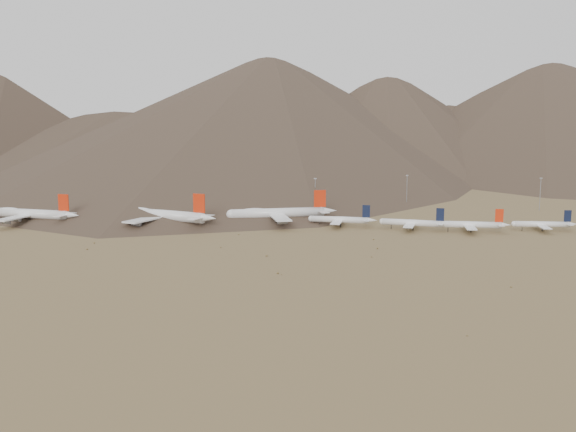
# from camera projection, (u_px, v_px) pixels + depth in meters

# --- Properties ---
(ground) EXTENTS (3000.00, 3000.00, 0.00)m
(ground) POSITION_uv_depth(u_px,v_px,m) (240.00, 234.00, 395.70)
(ground) COLOR olive
(ground) RESTS_ON ground
(mountain_ridge) EXTENTS (4400.00, 1000.00, 300.00)m
(mountain_ridge) POSITION_uv_depth(u_px,v_px,m) (329.00, 77.00, 1255.93)
(mountain_ridge) COLOR brown
(mountain_ridge) RESTS_ON ground
(widebody_west) EXTENTS (71.72, 56.06, 21.49)m
(widebody_west) POSITION_uv_depth(u_px,v_px,m) (30.00, 214.00, 431.72)
(widebody_west) COLOR white
(widebody_west) RESTS_ON ground
(widebody_centre) EXTENTS (76.31, 60.90, 23.69)m
(widebody_centre) POSITION_uv_depth(u_px,v_px,m) (161.00, 215.00, 421.27)
(widebody_centre) COLOR white
(widebody_centre) RESTS_ON ground
(widebody_east) EXTENTS (73.19, 58.27, 22.59)m
(widebody_east) POSITION_uv_depth(u_px,v_px,m) (278.00, 213.00, 432.31)
(widebody_east) COLOR white
(widebody_east) RESTS_ON ground
(narrowbody_a) EXTENTS (45.57, 32.91, 15.05)m
(narrowbody_a) POSITION_uv_depth(u_px,v_px,m) (341.00, 220.00, 421.81)
(narrowbody_a) COLOR white
(narrowbody_a) RESTS_ON ground
(narrowbody_b) EXTENTS (45.11, 32.93, 15.00)m
(narrowbody_b) POSITION_uv_depth(u_px,v_px,m) (414.00, 223.00, 409.09)
(narrowbody_b) COLOR white
(narrowbody_b) RESTS_ON ground
(narrowbody_c) EXTENTS (45.88, 32.77, 15.14)m
(narrowbody_c) POSITION_uv_depth(u_px,v_px,m) (472.00, 225.00, 401.88)
(narrowbody_c) COLOR white
(narrowbody_c) RESTS_ON ground
(narrowbody_d) EXTENTS (41.15, 29.52, 13.57)m
(narrowbody_d) POSITION_uv_depth(u_px,v_px,m) (543.00, 224.00, 406.39)
(narrowbody_d) COLOR white
(narrowbody_d) RESTS_ON ground
(control_tower) EXTENTS (8.00, 8.00, 12.00)m
(control_tower) POSITION_uv_depth(u_px,v_px,m) (307.00, 202.00, 509.01)
(control_tower) COLOR gray
(control_tower) RESTS_ON ground
(mast_far_west) EXTENTS (2.00, 0.60, 25.70)m
(mast_far_west) POSITION_uv_depth(u_px,v_px,m) (85.00, 187.00, 535.02)
(mast_far_west) COLOR gray
(mast_far_west) RESTS_ON ground
(mast_west) EXTENTS (2.00, 0.60, 25.70)m
(mast_west) POSITION_uv_depth(u_px,v_px,m) (217.00, 189.00, 519.60)
(mast_west) COLOR gray
(mast_west) RESTS_ON ground
(mast_centre) EXTENTS (2.00, 0.60, 25.70)m
(mast_centre) POSITION_uv_depth(u_px,v_px,m) (315.00, 193.00, 491.31)
(mast_centre) COLOR gray
(mast_centre) RESTS_ON ground
(mast_east) EXTENTS (2.00, 0.60, 25.70)m
(mast_east) POSITION_uv_depth(u_px,v_px,m) (407.00, 189.00, 517.45)
(mast_east) COLOR gray
(mast_east) RESTS_ON ground
(mast_far_east) EXTENTS (2.00, 0.60, 25.70)m
(mast_far_east) POSITION_uv_depth(u_px,v_px,m) (540.00, 192.00, 494.47)
(mast_far_east) COLOR gray
(mast_far_east) RESTS_ON ground
(desert_scrub) EXTENTS (440.05, 178.38, 0.95)m
(desert_scrub) POSITION_uv_depth(u_px,v_px,m) (125.00, 256.00, 332.85)
(desert_scrub) COLOR brown
(desert_scrub) RESTS_ON ground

